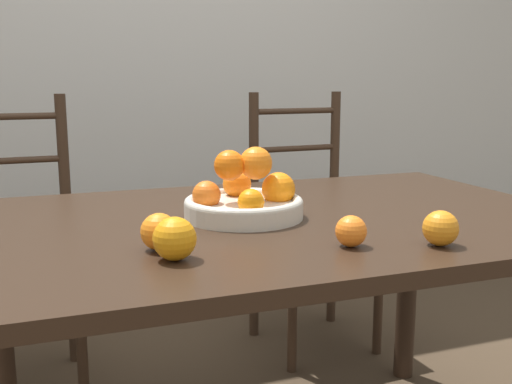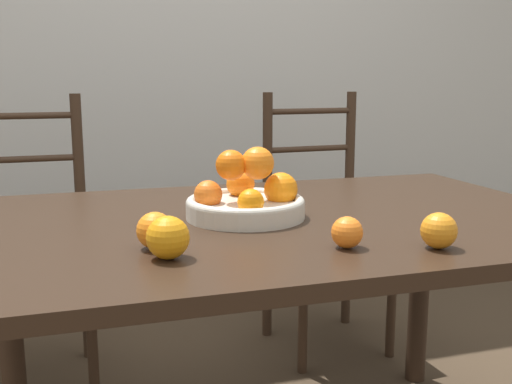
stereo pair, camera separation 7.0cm
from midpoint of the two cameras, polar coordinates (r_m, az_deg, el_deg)
name	(u,v)px [view 2 (the right image)]	position (r m, az deg, el deg)	size (l,w,h in m)	color
wall_back	(171,31)	(2.94, -7.42, 14.93)	(8.00, 0.06, 2.60)	beige
dining_table	(278,254)	(1.50, 3.45, -5.95)	(1.51, 0.97, 0.74)	black
fruit_bowl	(247,199)	(1.46, 0.47, -0.64)	(0.29, 0.29, 0.17)	beige
orange_loose_0	(168,238)	(1.13, -6.64, -4.35)	(0.08, 0.08, 0.08)	orange
orange_loose_1	(347,232)	(1.22, 10.31, -3.81)	(0.06, 0.06, 0.06)	orange
orange_loose_2	(155,230)	(1.20, -7.97, -3.65)	(0.07, 0.07, 0.07)	orange
orange_loose_3	(439,231)	(1.26, 18.56, -3.52)	(0.07, 0.07, 0.07)	orange
chair_left	(28,251)	(2.24, -20.04, -5.30)	(0.43, 0.41, 1.03)	#382619
chair_right	(323,228)	(2.44, 7.24, -3.41)	(0.44, 0.42, 1.03)	#382619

